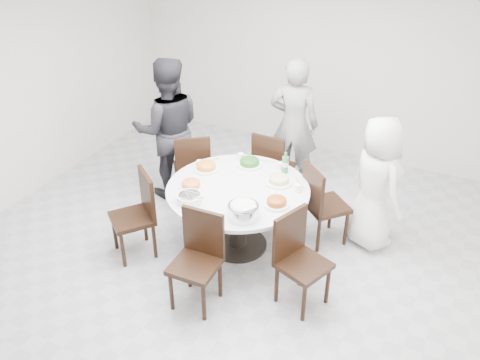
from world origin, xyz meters
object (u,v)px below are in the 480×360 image
at_px(diner_middle, 294,124).
at_px(diner_left, 168,129).
at_px(chair_sw, 132,217).
at_px(chair_ne, 327,204).
at_px(chair_s, 195,264).
at_px(chair_n, 274,166).
at_px(chair_nw, 192,167).
at_px(diner_right, 376,184).
at_px(soup_bowl, 190,198).
at_px(rice_bowl, 243,211).
at_px(beverage_bottle, 285,163).
at_px(dining_table, 238,218).
at_px(chair_se, 304,263).

bearing_deg(diner_middle, diner_left, 24.91).
relative_size(chair_sw, diner_left, 0.53).
height_order(chair_ne, chair_s, same).
bearing_deg(chair_n, chair_s, 94.85).
relative_size(chair_nw, chair_s, 1.00).
distance_m(diner_right, soup_bowl, 1.97).
bearing_deg(soup_bowl, chair_n, 79.51).
relative_size(chair_sw, diner_middle, 0.55).
distance_m(chair_n, rice_bowl, 1.59).
bearing_deg(diner_left, beverage_bottle, 138.69).
xyz_separation_m(diner_right, rice_bowl, (-0.99, -1.17, 0.06)).
relative_size(chair_ne, diner_right, 0.63).
bearing_deg(soup_bowl, chair_nw, 120.63).
bearing_deg(chair_sw, dining_table, 70.30).
distance_m(chair_ne, beverage_bottle, 0.64).
bearing_deg(chair_n, dining_table, 94.67).
bearing_deg(chair_nw, soup_bowl, 82.55).
height_order(dining_table, chair_se, chair_se).
xyz_separation_m(chair_ne, chair_n, (-0.85, 0.54, 0.00)).
height_order(dining_table, chair_sw, chair_sw).
relative_size(chair_ne, chair_nw, 1.00).
relative_size(chair_ne, diner_left, 0.53).
distance_m(chair_sw, diner_middle, 2.38).
bearing_deg(beverage_bottle, soup_bowl, -123.21).
xyz_separation_m(chair_nw, diner_right, (2.20, 0.13, 0.28)).
bearing_deg(diner_left, diner_middle, 177.54).
xyz_separation_m(chair_se, rice_bowl, (-0.65, 0.07, 0.34)).
bearing_deg(soup_bowl, diner_right, 36.36).
xyz_separation_m(chair_n, chair_se, (0.97, -1.58, 0.00)).
bearing_deg(chair_s, chair_sw, 157.67).
distance_m(diner_left, beverage_bottle, 1.59).
distance_m(chair_nw, chair_s, 1.84).
bearing_deg(diner_right, chair_sw, 72.55).
distance_m(chair_n, diner_middle, 0.60).
bearing_deg(diner_right, diner_left, 43.41).
bearing_deg(chair_s, chair_nw, 119.62).
bearing_deg(soup_bowl, diner_middle, 80.21).
height_order(diner_middle, diner_left, diner_left).
relative_size(chair_nw, chair_se, 1.00).
height_order(dining_table, chair_ne, chair_ne).
bearing_deg(diner_middle, beverage_bottle, 96.38).
bearing_deg(chair_ne, dining_table, 75.87).
distance_m(chair_se, beverage_bottle, 1.27).
bearing_deg(chair_n, chair_nw, 30.55).
height_order(dining_table, rice_bowl, rice_bowl).
distance_m(chair_n, beverage_bottle, 0.76).
distance_m(diner_right, rice_bowl, 1.54).
bearing_deg(chair_nw, rice_bowl, 101.10).
xyz_separation_m(chair_ne, chair_sw, (-1.76, -1.14, 0.00)).
bearing_deg(chair_n, diner_left, 21.98).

